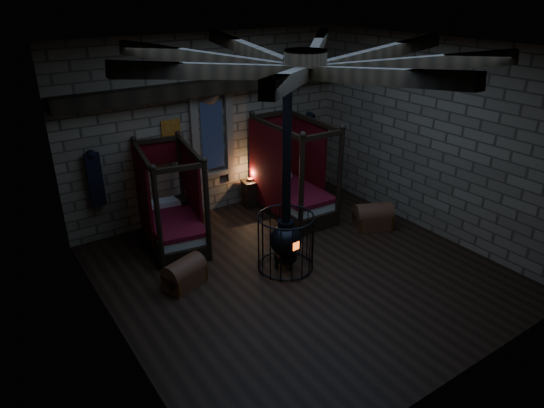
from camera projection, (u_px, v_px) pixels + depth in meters
room at (302, 76)px, 8.02m from camera, size 7.02×7.02×4.29m
bed_left at (172, 221)px, 10.35m from camera, size 1.38×2.16×2.11m
bed_right at (291, 191)px, 11.70m from camera, size 1.24×2.24×2.30m
trunk_left at (184, 274)px, 8.97m from camera, size 0.87×0.70×0.56m
trunk_right at (373, 217)px, 11.08m from camera, size 0.97×0.82×0.61m
nightstand_left at (188, 211)px, 11.12m from camera, size 0.49×0.47×0.90m
nightstand_right at (251, 193)px, 12.15m from camera, size 0.47×0.46×0.74m
stove at (286, 238)px, 9.36m from camera, size 1.11×1.11×4.05m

